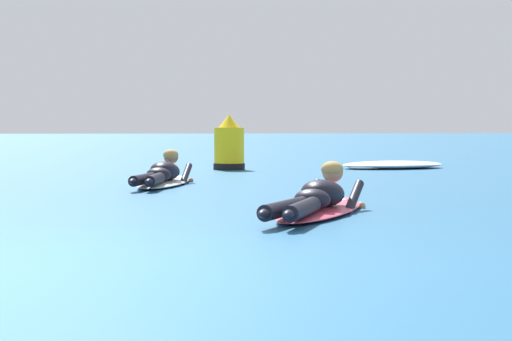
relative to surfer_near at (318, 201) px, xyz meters
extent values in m
plane|color=#235B84|center=(-2.21, 6.97, -0.13)|extent=(120.00, 120.00, 0.00)
ellipsoid|color=#E54C66|center=(0.05, 0.10, -0.10)|extent=(1.48, 2.41, 0.07)
ellipsoid|color=#E54C66|center=(0.51, 1.15, -0.09)|extent=(0.26, 0.26, 0.06)
ellipsoid|color=black|center=(0.07, 0.15, 0.07)|extent=(0.64, 0.78, 0.35)
ellipsoid|color=black|center=(-0.09, -0.21, 0.04)|extent=(0.42, 0.39, 0.20)
cylinder|color=black|center=(-0.42, -0.74, 0.01)|extent=(0.56, 0.90, 0.14)
ellipsoid|color=black|center=(-0.63, -1.17, 0.01)|extent=(0.18, 0.24, 0.08)
cylinder|color=black|center=(-0.27, -0.81, 0.01)|extent=(0.46, 0.93, 0.14)
ellipsoid|color=black|center=(-0.44, -1.25, 0.01)|extent=(0.18, 0.24, 0.08)
cylinder|color=black|center=(0.02, 0.58, -0.01)|extent=(0.34, 0.61, 0.36)
sphere|color=tan|center=(0.18, 0.95, -0.11)|extent=(0.09, 0.09, 0.09)
cylinder|color=black|center=(0.41, 0.38, -0.01)|extent=(0.34, 0.61, 0.36)
sphere|color=tan|center=(0.57, 0.73, -0.11)|extent=(0.09, 0.09, 0.09)
sphere|color=tan|center=(0.23, 0.51, 0.25)|extent=(0.21, 0.21, 0.21)
ellipsoid|color=#AD894C|center=(0.22, 0.49, 0.28)|extent=(0.28, 0.27, 0.16)
ellipsoid|color=white|center=(-1.43, 4.39, -0.10)|extent=(1.02, 2.34, 0.07)
ellipsoid|color=white|center=(-1.20, 5.45, -0.09)|extent=(0.23, 0.24, 0.06)
ellipsoid|color=black|center=(-1.42, 4.44, 0.07)|extent=(0.54, 0.77, 0.35)
ellipsoid|color=black|center=(-1.51, 4.04, 0.04)|extent=(0.39, 0.35, 0.20)
cylinder|color=black|center=(-1.71, 3.52, 0.01)|extent=(0.36, 0.82, 0.14)
ellipsoid|color=black|center=(-1.82, 3.12, 0.01)|extent=(0.15, 0.24, 0.08)
cylinder|color=black|center=(-1.55, 3.48, 0.01)|extent=(0.27, 0.83, 0.14)
ellipsoid|color=black|center=(-1.62, 3.08, 0.01)|extent=(0.15, 0.24, 0.08)
cylinder|color=black|center=(-1.56, 4.86, -0.01)|extent=(0.22, 0.60, 0.34)
sphere|color=#8C6647|center=(-1.47, 5.23, -0.11)|extent=(0.09, 0.09, 0.09)
cylinder|color=black|center=(-1.13, 4.74, -0.01)|extent=(0.22, 0.60, 0.34)
sphere|color=#8C6647|center=(-1.05, 5.10, -0.11)|extent=(0.09, 0.09, 0.09)
sphere|color=#8C6647|center=(-1.34, 4.83, 0.25)|extent=(0.21, 0.21, 0.21)
ellipsoid|color=#AD894C|center=(-1.34, 4.81, 0.28)|extent=(0.26, 0.24, 0.16)
ellipsoid|color=white|center=(2.91, 8.86, -0.06)|extent=(2.27, 1.65, 0.14)
ellipsoid|color=white|center=(3.36, 9.16, -0.08)|extent=(0.87, 0.77, 0.10)
ellipsoid|color=white|center=(2.35, 8.59, -0.09)|extent=(0.86, 0.75, 0.08)
cylinder|color=yellow|center=(-0.23, 8.70, 0.26)|extent=(0.56, 0.56, 0.78)
cone|color=yellow|center=(-0.23, 8.70, 0.77)|extent=(0.39, 0.39, 0.24)
cylinder|color=black|center=(-0.23, 8.70, -0.07)|extent=(0.59, 0.59, 0.12)
camera|label=1|loc=(-1.45, -8.67, 0.74)|focal=65.87mm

